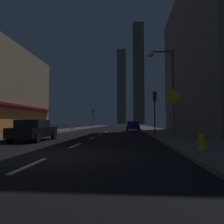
{
  "coord_description": "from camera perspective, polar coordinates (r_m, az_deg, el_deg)",
  "views": [
    {
      "loc": [
        2.91,
        -7.86,
        1.28
      ],
      "look_at": [
        0.0,
        28.27,
        3.13
      ],
      "focal_mm": 32.57,
      "sensor_mm": 36.0,
      "label": 1
    }
  ],
  "objects": [
    {
      "name": "ground_plane",
      "position": [
        39.99,
        0.43,
        -4.83
      ],
      "size": [
        78.0,
        136.0,
        0.1
      ],
      "primitive_type": "cube",
      "color": "black"
    },
    {
      "name": "sidewalk_right",
      "position": [
        40.09,
        10.49,
        -4.59
      ],
      "size": [
        4.0,
        76.0,
        0.15
      ],
      "primitive_type": "cube",
      "color": "#605E59",
      "rests_on": "ground"
    },
    {
      "name": "sidewalk_left",
      "position": [
        41.1,
        -9.38,
        -4.56
      ],
      "size": [
        4.0,
        76.0,
        0.15
      ],
      "primitive_type": "cube",
      "color": "#605E59",
      "rests_on": "ground"
    },
    {
      "name": "lane_marking_center",
      "position": [
        16.57,
        -5.57,
        -7.31
      ],
      "size": [
        0.16,
        23.0,
        0.01
      ],
      "color": "silver",
      "rests_on": "ground"
    },
    {
      "name": "skyscraper_distant_tall",
      "position": [
        157.16,
        2.7,
        7.1
      ],
      "size": [
        6.8,
        5.75,
        57.23
      ],
      "primitive_type": "cube",
      "color": "#625D49",
      "rests_on": "ground"
    },
    {
      "name": "skyscraper_distant_mid",
      "position": [
        156.39,
        7.44,
        10.74
      ],
      "size": [
        8.22,
        6.48,
        76.32
      ],
      "primitive_type": "cube",
      "color": "brown",
      "rests_on": "ground"
    },
    {
      "name": "car_parked_near",
      "position": [
        15.05,
        -21.11,
        -4.77
      ],
      "size": [
        1.98,
        4.24,
        1.45
      ],
      "color": "black",
      "rests_on": "ground"
    },
    {
      "name": "car_parked_far",
      "position": [
        30.89,
        5.9,
        -3.9
      ],
      "size": [
        1.98,
        4.24,
        1.45
      ],
      "color": "navy",
      "rests_on": "ground"
    },
    {
      "name": "fire_hydrant_yellow_near",
      "position": [
        9.17,
        23.84,
        -7.83
      ],
      "size": [
        0.42,
        0.3,
        0.65
      ],
      "color": "yellow",
      "rests_on": "sidewalk_right"
    },
    {
      "name": "fire_hydrant_far_left",
      "position": [
        32.53,
        -11.14,
        -4.32
      ],
      "size": [
        0.42,
        0.3,
        0.65
      ],
      "color": "gold",
      "rests_on": "sidewalk_left"
    },
    {
      "name": "traffic_light_near_right",
      "position": [
        20.34,
        11.91,
        2.54
      ],
      "size": [
        0.32,
        0.48,
        4.2
      ],
      "color": "#2D2D2D",
      "rests_on": "sidewalk_right"
    },
    {
      "name": "traffic_light_far_left",
      "position": [
        48.35,
        -5.42,
        -0.64
      ],
      "size": [
        0.32,
        0.48,
        4.2
      ],
      "color": "#2D2D2D",
      "rests_on": "sidewalk_left"
    },
    {
      "name": "street_lamp_right",
      "position": [
        15.79,
        13.72,
        11.04
      ],
      "size": [
        1.96,
        0.56,
        6.58
      ],
      "color": "#38383D",
      "rests_on": "sidewalk_right"
    },
    {
      "name": "pedestrian_crossing_sign",
      "position": [
        12.75,
        16.77,
        0.52
      ],
      "size": [
        0.91,
        0.08,
        3.15
      ],
      "color": "slate",
      "rests_on": "sidewalk_right"
    }
  ]
}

